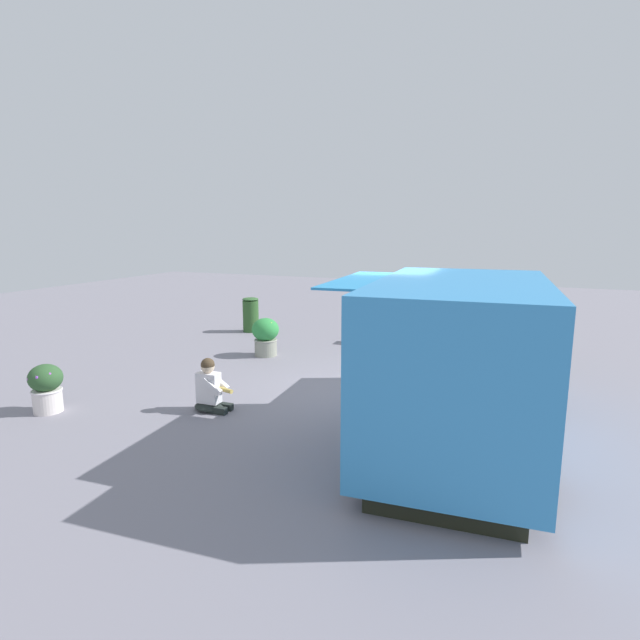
{
  "coord_description": "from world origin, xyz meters",
  "views": [
    {
      "loc": [
        -8.43,
        -2.58,
        3.06
      ],
      "look_at": [
        1.23,
        1.39,
        1.12
      ],
      "focal_mm": 28.32,
      "sensor_mm": 36.0,
      "label": 1
    }
  ],
  "objects_px": {
    "food_truck": "(461,361)",
    "trash_bin": "(251,314)",
    "person_customer": "(210,389)",
    "planter_flowering_far": "(266,335)",
    "plaza_bench": "(385,331)",
    "planter_flowering_near": "(46,387)",
    "planter_flowering_side": "(538,340)"
  },
  "relations": [
    {
      "from": "food_truck",
      "to": "trash_bin",
      "type": "xyz_separation_m",
      "value": [
        5.47,
        6.66,
        -0.63
      ]
    },
    {
      "from": "person_customer",
      "to": "planter_flowering_far",
      "type": "xyz_separation_m",
      "value": [
        3.62,
        0.9,
        0.13
      ]
    },
    {
      "from": "food_truck",
      "to": "person_customer",
      "type": "relative_size",
      "value": 6.07
    },
    {
      "from": "food_truck",
      "to": "person_customer",
      "type": "xyz_separation_m",
      "value": [
        -0.48,
        4.0,
        -0.78
      ]
    },
    {
      "from": "planter_flowering_far",
      "to": "plaza_bench",
      "type": "height_order",
      "value": "planter_flowering_far"
    },
    {
      "from": "person_customer",
      "to": "plaza_bench",
      "type": "relative_size",
      "value": 0.6
    },
    {
      "from": "planter_flowering_far",
      "to": "plaza_bench",
      "type": "relative_size",
      "value": 0.6
    },
    {
      "from": "planter_flowering_near",
      "to": "trash_bin",
      "type": "distance_m",
      "value": 7.05
    },
    {
      "from": "food_truck",
      "to": "plaza_bench",
      "type": "distance_m",
      "value": 5.96
    },
    {
      "from": "food_truck",
      "to": "plaza_bench",
      "type": "bearing_deg",
      "value": 25.66
    },
    {
      "from": "food_truck",
      "to": "planter_flowering_side",
      "type": "distance_m",
      "value": 5.35
    },
    {
      "from": "planter_flowering_side",
      "to": "person_customer",
      "type": "bearing_deg",
      "value": 137.76
    },
    {
      "from": "planter_flowering_near",
      "to": "food_truck",
      "type": "bearing_deg",
      "value": -76.32
    },
    {
      "from": "planter_flowering_near",
      "to": "planter_flowering_side",
      "type": "xyz_separation_m",
      "value": [
        6.76,
        -7.63,
        0.02
      ]
    },
    {
      "from": "planter_flowering_side",
      "to": "plaza_bench",
      "type": "distance_m",
      "value": 3.7
    },
    {
      "from": "person_customer",
      "to": "planter_flowering_far",
      "type": "bearing_deg",
      "value": 13.99
    },
    {
      "from": "planter_flowering_side",
      "to": "planter_flowering_far",
      "type": "bearing_deg",
      "value": 108.73
    },
    {
      "from": "planter_flowering_near",
      "to": "planter_flowering_far",
      "type": "xyz_separation_m",
      "value": [
        4.71,
        -1.58,
        0.05
      ]
    },
    {
      "from": "food_truck",
      "to": "planter_flowering_far",
      "type": "bearing_deg",
      "value": 57.41
    },
    {
      "from": "person_customer",
      "to": "planter_flowering_side",
      "type": "bearing_deg",
      "value": -42.24
    },
    {
      "from": "food_truck",
      "to": "person_customer",
      "type": "height_order",
      "value": "food_truck"
    },
    {
      "from": "trash_bin",
      "to": "plaza_bench",
      "type": "bearing_deg",
      "value": -92.09
    },
    {
      "from": "planter_flowering_far",
      "to": "planter_flowering_near",
      "type": "bearing_deg",
      "value": 161.46
    },
    {
      "from": "food_truck",
      "to": "planter_flowering_near",
      "type": "xyz_separation_m",
      "value": [
        -1.58,
        6.49,
        -0.71
      ]
    },
    {
      "from": "person_customer",
      "to": "plaza_bench",
      "type": "height_order",
      "value": "person_customer"
    },
    {
      "from": "planter_flowering_far",
      "to": "person_customer",
      "type": "bearing_deg",
      "value": -166.01
    },
    {
      "from": "planter_flowering_far",
      "to": "plaza_bench",
      "type": "distance_m",
      "value": 3.21
    },
    {
      "from": "planter_flowering_side",
      "to": "trash_bin",
      "type": "height_order",
      "value": "trash_bin"
    },
    {
      "from": "plaza_bench",
      "to": "planter_flowering_side",
      "type": "bearing_deg",
      "value": -92.13
    },
    {
      "from": "food_truck",
      "to": "planter_flowering_near",
      "type": "bearing_deg",
      "value": 103.68
    },
    {
      "from": "planter_flowering_near",
      "to": "plaza_bench",
      "type": "height_order",
      "value": "planter_flowering_near"
    },
    {
      "from": "planter_flowering_side",
      "to": "trash_bin",
      "type": "xyz_separation_m",
      "value": [
        0.29,
        7.8,
        0.05
      ]
    }
  ]
}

